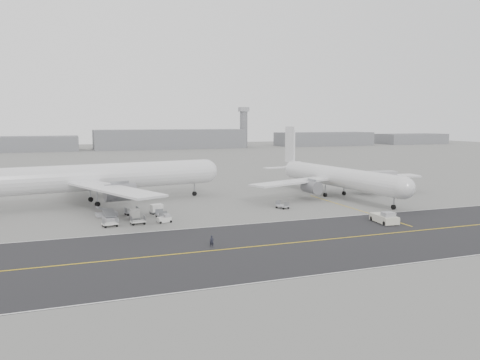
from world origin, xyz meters
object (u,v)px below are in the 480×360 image
object	(u,v)px
airliner_a	(95,177)
ground_crew_a	(212,241)
airliner_b	(336,177)
jet_bridge	(369,178)
control_tower	(244,126)
pushback_tug	(385,218)

from	to	relation	value
airliner_a	ground_crew_a	size ratio (longest dim) A/B	34.14
airliner_b	jet_bridge	xyz separation A→B (m)	(10.65, 0.33, -0.79)
control_tower	ground_crew_a	world-z (taller)	control_tower
control_tower	ground_crew_a	size ratio (longest dim) A/B	16.40
airliner_a	ground_crew_a	xyz separation A→B (m)	(15.17, -47.41, -5.54)
control_tower	airliner_a	distance (m)	265.28
airliner_b	ground_crew_a	xyz separation A→B (m)	(-45.62, -37.87, -4.35)
jet_bridge	ground_crew_a	xyz separation A→B (m)	(-56.27, -38.20, -3.56)
airliner_a	pushback_tug	xyz separation A→B (m)	(52.28, -41.72, -5.52)
airliner_a	ground_crew_a	world-z (taller)	airliner_a
control_tower	ground_crew_a	xyz separation A→B (m)	(-109.99, -281.10, -15.30)
airliner_b	pushback_tug	world-z (taller)	airliner_b
airliner_b	jet_bridge	world-z (taller)	airliner_b
airliner_b	jet_bridge	distance (m)	10.68
ground_crew_a	airliner_a	bearing A→B (deg)	130.23
jet_bridge	ground_crew_a	distance (m)	68.10
airliner_a	airliner_b	distance (m)	61.54
jet_bridge	ground_crew_a	bearing A→B (deg)	-137.49
control_tower	pushback_tug	world-z (taller)	control_tower
control_tower	ground_crew_a	distance (m)	302.24
ground_crew_a	pushback_tug	bearing A→B (deg)	31.20
airliner_a	pushback_tug	distance (m)	67.11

